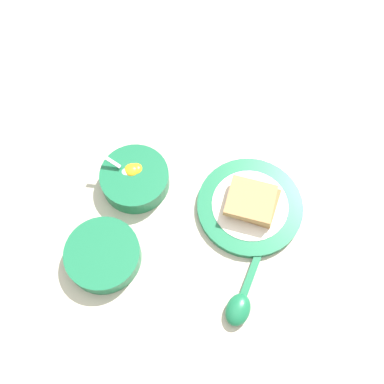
{
  "coord_description": "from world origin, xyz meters",
  "views": [
    {
      "loc": [
        0.05,
        -0.34,
        0.83
      ],
      "look_at": [
        0.09,
        0.03,
        0.02
      ],
      "focal_mm": 42.0,
      "sensor_mm": 36.0,
      "label": 1
    }
  ],
  "objects": [
    {
      "name": "soup_spoon",
      "position": [
        0.15,
        -0.2,
        0.01
      ],
      "size": [
        0.09,
        0.13,
        0.03
      ],
      "color": "#196B42",
      "rests_on": "ground_plane"
    },
    {
      "name": "egg_bowl",
      "position": [
        -0.02,
        0.07,
        0.02
      ],
      "size": [
        0.14,
        0.14,
        0.07
      ],
      "color": "#196B42",
      "rests_on": "ground_plane"
    },
    {
      "name": "toast_sandwich",
      "position": [
        0.21,
        -0.01,
        0.03
      ],
      "size": [
        0.12,
        0.11,
        0.03
      ],
      "color": "#9E7042",
      "rests_on": "toast_plate"
    },
    {
      "name": "toast_plate",
      "position": [
        0.2,
        -0.01,
        0.01
      ],
      "size": [
        0.21,
        0.21,
        0.02
      ],
      "color": "#196B42",
      "rests_on": "ground_plane"
    },
    {
      "name": "ground_plane",
      "position": [
        0.0,
        0.0,
        0.0
      ],
      "size": [
        3.0,
        3.0,
        0.0
      ],
      "primitive_type": "plane",
      "color": "beige"
    },
    {
      "name": "congee_bowl",
      "position": [
        -0.09,
        -0.08,
        0.02
      ],
      "size": [
        0.14,
        0.14,
        0.04
      ],
      "color": "#196B42",
      "rests_on": "ground_plane"
    }
  ]
}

